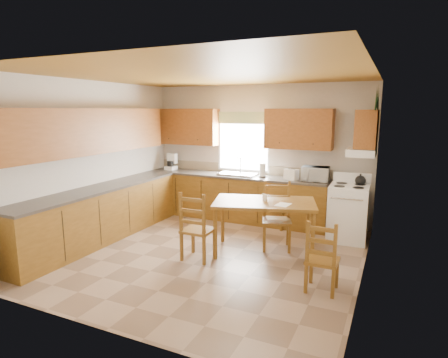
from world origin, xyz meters
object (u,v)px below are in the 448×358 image
at_px(chair_near_right, 323,256).
at_px(chair_far_right, 277,217).
at_px(microwave, 315,174).
at_px(dining_table, 264,227).
at_px(chair_near_left, 198,226).
at_px(stove, 348,214).
at_px(chair_far_left, 280,204).

height_order(chair_near_right, chair_far_right, chair_far_right).
bearing_deg(microwave, dining_table, -111.23).
bearing_deg(dining_table, chair_near_left, -157.27).
bearing_deg(stove, chair_far_right, -138.96).
distance_m(stove, chair_near_left, 2.63).
relative_size(dining_table, chair_near_left, 1.49).
xyz_separation_m(stove, chair_near_left, (-1.92, -1.80, 0.05)).
xyz_separation_m(chair_near_left, chair_far_left, (0.67, 1.99, -0.07)).
distance_m(stove, chair_far_right, 1.34).
distance_m(chair_near_left, chair_far_right, 1.30).
xyz_separation_m(stove, chair_near_right, (-0.06, -2.05, -0.02)).
distance_m(dining_table, chair_near_right, 1.40).
height_order(stove, chair_far_right, chair_far_right).
bearing_deg(chair_near_left, chair_far_right, -137.40).
bearing_deg(dining_table, chair_near_right, -57.30).
bearing_deg(chair_far_right, microwave, 55.71).
height_order(stove, chair_far_left, stove).
xyz_separation_m(dining_table, chair_near_right, (1.06, -0.91, 0.04)).
distance_m(stove, chair_near_right, 2.05).
distance_m(dining_table, chair_far_left, 1.34).
relative_size(chair_near_left, chair_far_right, 0.96).
relative_size(stove, microwave, 2.10).
bearing_deg(chair_far_right, chair_near_left, -155.68).
height_order(stove, microwave, microwave).
xyz_separation_m(stove, dining_table, (-1.12, -1.13, -0.06)).
xyz_separation_m(microwave, chair_far_left, (-0.61, -0.15, -0.61)).
bearing_deg(dining_table, chair_far_right, 42.95).
bearing_deg(chair_near_left, stove, -137.81).
relative_size(chair_near_left, chair_near_right, 1.14).
distance_m(dining_table, chair_near_left, 1.05).
distance_m(stove, chair_far_left, 1.27).
xyz_separation_m(stove, chair_far_left, (-1.26, 0.19, -0.02)).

